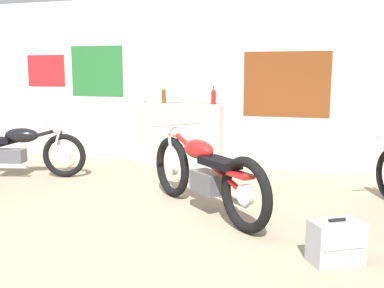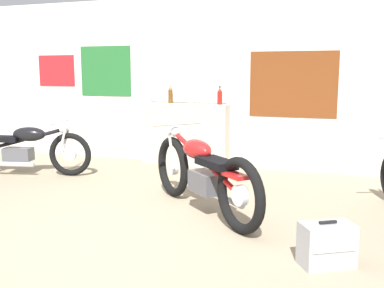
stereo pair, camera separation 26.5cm
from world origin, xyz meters
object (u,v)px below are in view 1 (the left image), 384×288
Objects in this scene: bottle_center at (185,99)px; motorcycle_black at (15,150)px; bottle_left_center at (164,95)px; motorcycle_red at (204,173)px; bottle_right_center at (214,96)px; hard_case_silver at (336,242)px; bottle_leftmost at (143,97)px.

motorcycle_black is (-2.19, -1.54, -0.70)m from bottle_center.
bottle_left_center reaches higher than motorcycle_red.
bottle_right_center reaches higher than motorcycle_red.
bottle_right_center is 4.05m from hard_case_silver.
motorcycle_red is 3.57× the size of hard_case_silver.
bottle_left_center is 0.87m from bottle_right_center.
bottle_left_center is 1.06× the size of bottle_right_center.
bottle_leftmost reaches higher than motorcycle_black.
bottle_leftmost is at bearing 48.39° from motorcycle_black.
bottle_center is 0.08× the size of motorcycle_black.
bottle_leftmost is 0.80× the size of bottle_right_center.
bottle_leftmost is 0.11× the size of motorcycle_black.
bottle_right_center reaches higher than hard_case_silver.
bottle_center is 2.76m from motorcycle_black.
hard_case_silver is (2.40, -3.37, -0.93)m from bottle_center.
motorcycle_black is (-1.41, -1.59, -0.73)m from bottle_leftmost.
bottle_leftmost is 1.25m from bottle_right_center.
bottle_right_center reaches higher than bottle_leftmost.
bottle_right_center is (1.25, 0.00, 0.03)m from bottle_leftmost.
bottle_center is at bearing 112.74° from motorcycle_red.
bottle_center is 0.48m from bottle_right_center.
bottle_leftmost is 0.38m from bottle_left_center.
motorcycle_black is at bearing -144.92° from bottle_center.
hard_case_silver is at bearing -21.81° from motorcycle_black.
bottle_leftmost is 0.75× the size of bottle_left_center.
bottle_leftmost reaches higher than hard_case_silver.
bottle_leftmost is 0.48× the size of hard_case_silver.
bottle_center is (0.78, -0.05, -0.03)m from bottle_leftmost.
bottle_left_center is at bearing 119.77° from motorcycle_red.
hard_case_silver is at bearing -60.69° from bottle_right_center.
bottle_center is 0.59× the size of bottle_right_center.
motorcycle_red is at bearing -60.23° from bottle_left_center.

